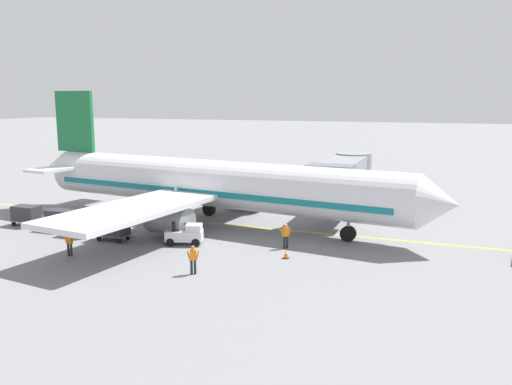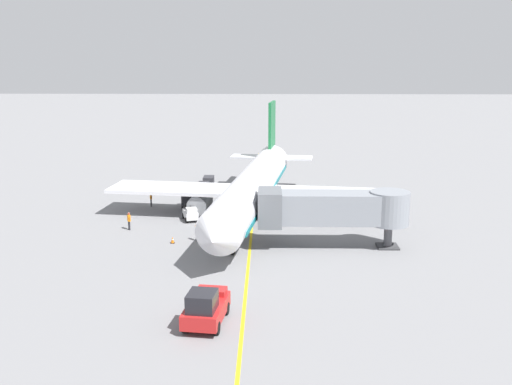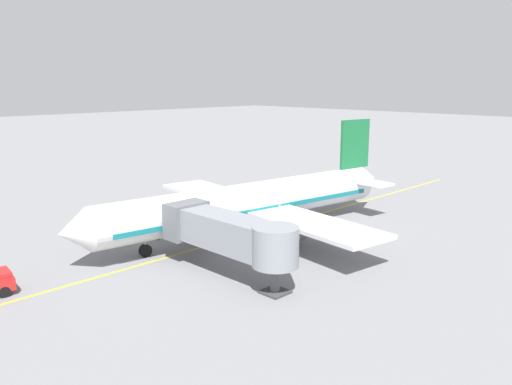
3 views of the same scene
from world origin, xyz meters
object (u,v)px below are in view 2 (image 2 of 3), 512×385
baggage_tug_lead (191,214)px  baggage_cart_third_in_train (204,188)px  baggage_cart_second_in_train (195,193)px  ground_crew_marshaller (129,220)px  baggage_cart_tail_end (209,182)px  ground_crew_loader (151,198)px  parked_airliner (253,187)px  safety_cone_nose_left (173,240)px  pushback_tractor (206,307)px  jet_bridge (332,208)px  ground_crew_wing_walker (197,231)px  baggage_cart_front (188,199)px

baggage_tug_lead → baggage_cart_third_in_train: 10.86m
baggage_cart_second_in_train → ground_crew_marshaller: bearing=67.1°
baggage_cart_tail_end → ground_crew_marshaller: 18.71m
baggage_cart_third_in_train → ground_crew_loader: 7.38m
parked_airliner → safety_cone_nose_left: size_ratio=63.26×
parked_airliner → baggage_cart_second_in_train: (6.76, -7.13, -2.24)m
pushback_tractor → baggage_cart_second_in_train: size_ratio=1.60×
jet_bridge → ground_crew_wing_walker: bearing=-7.2°
baggage_cart_second_in_train → baggage_cart_tail_end: (-0.92, -6.24, 0.00)m
baggage_tug_lead → baggage_cart_tail_end: baggage_tug_lead is taller
jet_bridge → baggage_cart_third_in_train: bearing=-55.7°
jet_bridge → baggage_cart_second_in_train: 21.52m
baggage_cart_second_in_train → baggage_cart_third_in_train: same height
pushback_tractor → ground_crew_loader: 30.58m
baggage_tug_lead → baggage_cart_third_in_train: (-0.17, -10.86, 0.24)m
parked_airliner → pushback_tractor: 24.84m
baggage_cart_second_in_train → baggage_tug_lead: bearing=93.6°
parked_airliner → baggage_cart_tail_end: (5.84, -13.37, -2.24)m
baggage_cart_front → ground_crew_loader: size_ratio=1.72×
baggage_cart_second_in_train → ground_crew_wing_walker: 15.05m
baggage_cart_second_in_train → baggage_cart_tail_end: same height
baggage_cart_third_in_train → baggage_cart_tail_end: 3.55m
pushback_tractor → ground_crew_wing_walker: size_ratio=2.75×
parked_airliner → safety_cone_nose_left: (6.89, 8.49, -2.90)m
safety_cone_nose_left → ground_crew_loader: bearing=-71.5°
parked_airliner → baggage_cart_second_in_train: bearing=-46.5°
jet_bridge → baggage_cart_front: size_ratio=4.42×
baggage_cart_tail_end → baggage_cart_front: bearing=81.8°
parked_airliner → baggage_cart_third_in_train: 11.77m
parked_airliner → ground_crew_loader: (11.27, -4.59, -2.23)m
ground_crew_wing_walker → safety_cone_nose_left: size_ratio=2.86×
baggage_cart_second_in_train → ground_crew_marshaller: 12.53m
baggage_cart_third_in_train → baggage_cart_second_in_train: bearing=75.8°
baggage_cart_third_in_train → ground_crew_loader: (5.20, 5.23, 0.00)m
baggage_cart_front → ground_crew_loader: (4.12, -0.35, 0.00)m
baggage_cart_tail_end → ground_crew_marshaller: (5.79, 17.79, 0.00)m
baggage_cart_third_in_train → ground_crew_marshaller: 15.29m
pushback_tractor → ground_crew_wing_walker: (2.46, -16.86, -0.15)m
baggage_cart_tail_end → baggage_cart_second_in_train: bearing=81.6°
baggage_cart_tail_end → ground_crew_loader: bearing=58.2°
parked_airliner → pushback_tractor: parked_airliner is taller
baggage_cart_tail_end → jet_bridge: bearing=119.5°
baggage_tug_lead → parked_airliner: bearing=-170.7°
baggage_cart_second_in_train → safety_cone_nose_left: 15.63m
baggage_cart_tail_end → ground_crew_wing_walker: ground_crew_wing_walker is taller
parked_airliner → jet_bridge: (-6.96, 9.26, 0.27)m
ground_crew_loader → ground_crew_marshaller: same height
baggage_tug_lead → baggage_cart_front: baggage_tug_lead is taller
parked_airliner → ground_crew_marshaller: (11.63, 4.42, -2.23)m
safety_cone_nose_left → jet_bridge: bearing=176.8°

